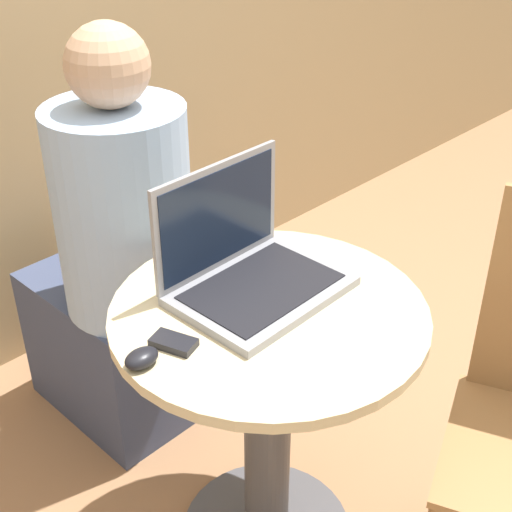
# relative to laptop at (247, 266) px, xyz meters

# --- Properties ---
(round_table) EXTENTS (0.67, 0.67, 0.71)m
(round_table) POSITION_rel_laptop_xyz_m (-0.02, -0.09, -0.30)
(round_table) COLOR #4C4C51
(round_table) RESTS_ON ground_plane
(laptop) EXTENTS (0.36, 0.27, 0.26)m
(laptop) POSITION_rel_laptop_xyz_m (0.00, 0.00, 0.00)
(laptop) COLOR gray
(laptop) RESTS_ON round_table
(cell_phone) EXTENTS (0.07, 0.10, 0.02)m
(cell_phone) POSITION_rel_laptop_xyz_m (-0.24, -0.04, -0.05)
(cell_phone) COLOR black
(cell_phone) RESTS_ON round_table
(computer_mouse) EXTENTS (0.07, 0.05, 0.03)m
(computer_mouse) POSITION_rel_laptop_xyz_m (-0.32, -0.05, -0.04)
(computer_mouse) COLOR black
(computer_mouse) RESTS_ON round_table
(person_seated) EXTENTS (0.35, 0.55, 1.20)m
(person_seated) POSITION_rel_laptop_xyz_m (0.01, 0.52, -0.27)
(person_seated) COLOR #3D4766
(person_seated) RESTS_ON ground_plane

